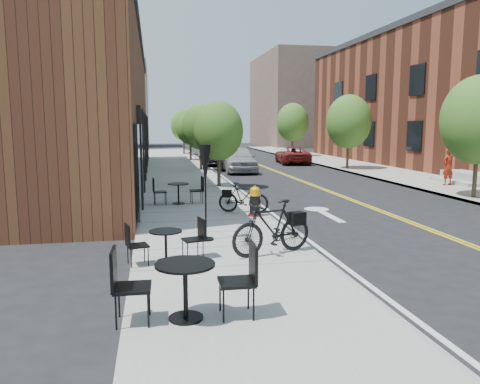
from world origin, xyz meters
TOP-DOWN VIEW (x-y plane):
  - ground at (0.00, 0.00)m, footprint 120.00×120.00m
  - sidewalk_near at (-2.00, 10.00)m, footprint 4.00×70.00m
  - sidewalk_far at (10.00, 10.00)m, footprint 4.00×70.00m
  - building_near at (-6.50, 14.00)m, footprint 5.00×28.00m
  - bg_building_left at (-8.00, 48.00)m, footprint 8.00×14.00m
  - bg_building_right at (16.00, 50.00)m, footprint 10.00×16.00m
  - tree_near_a at (-0.60, 9.00)m, footprint 2.20×2.20m
  - tree_near_b at (-0.60, 17.00)m, footprint 2.30×2.30m
  - tree_near_c at (-0.60, 25.00)m, footprint 2.10×2.10m
  - tree_near_d at (-0.60, 33.00)m, footprint 2.40×2.40m
  - tree_far_a at (8.60, 4.00)m, footprint 2.80×2.80m
  - tree_far_b at (8.60, 16.00)m, footprint 2.80×2.80m
  - tree_far_c at (8.60, 28.00)m, footprint 2.80×2.80m
  - fire_hydrant at (-0.49, 1.92)m, footprint 0.41×0.41m
  - bicycle_left at (-1.04, -2.32)m, footprint 2.02×1.13m
  - bicycle_right at (-0.73, 2.50)m, footprint 1.66×0.99m
  - bistro_set_a at (-3.10, -5.40)m, footprint 2.00×0.88m
  - bistro_set_b at (-3.30, -2.46)m, footprint 1.60×0.81m
  - bistro_set_c at (-2.66, 4.55)m, footprint 1.76×0.81m
  - patio_umbrella at (-2.29, -0.82)m, footprint 0.37×0.37m
  - parked_car_a at (1.60, 16.14)m, footprint 2.02×4.72m
  - parked_car_b at (0.80, 21.64)m, footprint 1.83×4.66m
  - parked_car_c at (1.60, 27.25)m, footprint 2.78×5.63m
  - parked_car_far at (6.62, 21.41)m, footprint 2.59×4.75m
  - pedestrian at (9.80, 7.45)m, footprint 0.69×0.53m

SIDE VIEW (x-z plane):
  - ground at x=0.00m, z-range 0.00..0.00m
  - sidewalk_near at x=-2.00m, z-range 0.00..0.12m
  - sidewalk_far at x=10.00m, z-range 0.00..0.12m
  - bistro_set_b at x=-3.30m, z-range 0.12..0.96m
  - fire_hydrant at x=-0.49m, z-range 0.10..1.03m
  - bistro_set_c at x=-2.66m, z-range 0.12..1.06m
  - bicycle_right at x=-0.73m, z-range 0.12..1.08m
  - parked_car_far at x=6.62m, z-range 0.00..1.26m
  - bistro_set_a at x=-3.10m, z-range 0.12..1.20m
  - bicycle_left at x=-1.04m, z-range 0.12..1.29m
  - parked_car_b at x=0.80m, z-range 0.00..1.51m
  - parked_car_c at x=1.60m, z-range 0.00..1.57m
  - parked_car_a at x=1.60m, z-range 0.00..1.59m
  - pedestrian at x=9.80m, z-range 0.12..1.82m
  - patio_umbrella at x=-2.29m, z-range 0.62..2.93m
  - tree_near_c at x=-0.60m, z-range 0.69..4.37m
  - tree_near_a at x=-0.60m, z-range 0.70..4.51m
  - tree_near_b at x=-0.60m, z-range 0.72..4.70m
  - tree_near_d at x=-0.60m, z-range 0.73..4.85m
  - tree_far_a at x=8.60m, z-range 0.75..5.37m
  - tree_far_b at x=8.60m, z-range 0.75..5.37m
  - tree_far_c at x=8.60m, z-range 0.75..5.37m
  - building_near at x=-6.50m, z-range 0.00..7.00m
  - bg_building_left at x=-8.00m, z-range 0.00..10.00m
  - bg_building_right at x=16.00m, z-range 0.00..12.00m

